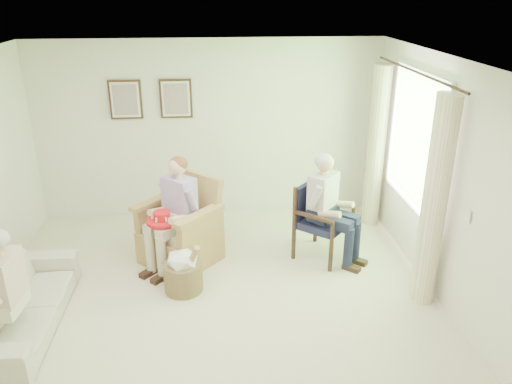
% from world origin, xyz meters
% --- Properties ---
extents(floor, '(5.50, 5.50, 0.00)m').
position_xyz_m(floor, '(0.00, 0.00, 0.00)').
color(floor, beige).
rests_on(floor, ground).
extents(back_wall, '(5.00, 0.04, 2.60)m').
position_xyz_m(back_wall, '(0.00, 2.75, 1.30)').
color(back_wall, silver).
rests_on(back_wall, ground).
extents(right_wall, '(0.04, 5.50, 2.60)m').
position_xyz_m(right_wall, '(2.50, 0.00, 1.30)').
color(right_wall, silver).
rests_on(right_wall, ground).
extents(ceiling, '(5.00, 5.50, 0.02)m').
position_xyz_m(ceiling, '(0.00, 0.00, 2.60)').
color(ceiling, white).
rests_on(ceiling, back_wall).
extents(window, '(0.13, 2.50, 1.63)m').
position_xyz_m(window, '(2.46, 1.20, 1.58)').
color(window, '#2D6B23').
rests_on(window, right_wall).
extents(curtain_left, '(0.34, 0.34, 2.30)m').
position_xyz_m(curtain_left, '(2.33, 0.22, 1.15)').
color(curtain_left, beige).
rests_on(curtain_left, ground).
extents(curtain_right, '(0.34, 0.34, 2.30)m').
position_xyz_m(curtain_right, '(2.33, 2.18, 1.15)').
color(curtain_right, beige).
rests_on(curtain_right, ground).
extents(framed_print_left, '(0.45, 0.05, 0.55)m').
position_xyz_m(framed_print_left, '(-1.15, 2.71, 1.78)').
color(framed_print_left, '#382114').
rests_on(framed_print_left, back_wall).
extents(framed_print_right, '(0.45, 0.05, 0.55)m').
position_xyz_m(framed_print_right, '(-0.45, 2.71, 1.78)').
color(framed_print_right, '#382114').
rests_on(framed_print_right, back_wall).
extents(wicker_armchair, '(0.84, 0.84, 1.08)m').
position_xyz_m(wicker_armchair, '(-0.40, 1.31, 0.34)').
color(wicker_armchair, tan).
rests_on(wicker_armchair, ground).
extents(wood_armchair, '(0.62, 0.58, 0.96)m').
position_xyz_m(wood_armchair, '(1.42, 1.33, 0.52)').
color(wood_armchair, black).
rests_on(wood_armchair, ground).
extents(sofa, '(1.88, 0.74, 0.55)m').
position_xyz_m(sofa, '(-1.95, 0.06, 0.27)').
color(sofa, beige).
rests_on(sofa, ground).
extents(person_wicker, '(0.40, 0.63, 1.37)m').
position_xyz_m(person_wicker, '(-0.40, 1.17, 0.81)').
color(person_wicker, beige).
rests_on(person_wicker, ground).
extents(person_dark, '(0.40, 0.63, 1.36)m').
position_xyz_m(person_dark, '(1.42, 1.17, 0.80)').
color(person_dark, '#191D38').
rests_on(person_dark, ground).
extents(red_hat, '(0.38, 0.38, 0.14)m').
position_xyz_m(red_hat, '(-0.58, 1.03, 0.71)').
color(red_hat, red).
rests_on(red_hat, person_wicker).
extents(hatbox, '(0.55, 0.55, 0.65)m').
position_xyz_m(hatbox, '(-0.34, 0.60, 0.25)').
color(hatbox, tan).
rests_on(hatbox, ground).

